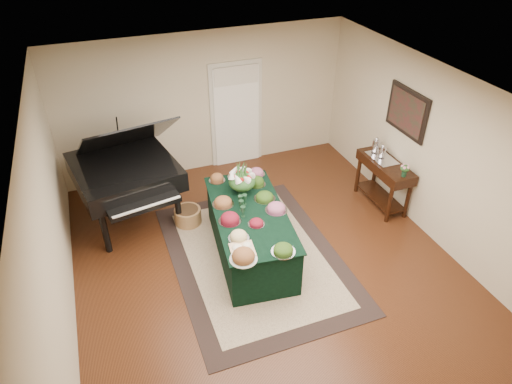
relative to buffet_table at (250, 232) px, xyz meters
name	(u,v)px	position (x,y,z in m)	size (l,w,h in m)	color
ground	(263,259)	(0.13, -0.21, -0.40)	(6.00, 6.00, 0.00)	black
area_rug	(255,257)	(0.03, -0.13, -0.39)	(2.46, 3.44, 0.01)	black
kitchen_doorway	(236,116)	(0.73, 2.76, 0.62)	(1.05, 0.07, 2.10)	beige
buffet_table	(250,232)	(0.00, 0.00, 0.00)	(1.29, 2.29, 0.79)	black
food_platters	(248,209)	(-0.03, 0.01, 0.44)	(1.21, 2.26, 0.12)	silver
cutting_board	(242,247)	(-0.38, -0.74, 0.43)	(0.35, 0.35, 0.10)	tan
green_goblets	(242,204)	(-0.08, 0.10, 0.48)	(0.20, 0.35, 0.18)	#13301C
floral_centerpiece	(242,178)	(0.07, 0.52, 0.65)	(0.43, 0.43, 0.43)	#13301C
grand_piano	(125,171)	(-1.57, 1.55, 0.55)	(1.85, 2.06, 1.86)	black
wicker_basket	(188,216)	(-0.72, 1.07, -0.26)	(0.45, 0.45, 0.28)	olive
mahogany_sideboard	(385,172)	(2.63, 0.42, 0.26)	(0.45, 1.17, 0.86)	black
tea_service	(380,150)	(2.63, 0.65, 0.58)	(0.34, 0.58, 0.30)	silver
pink_bouquet	(405,169)	(2.63, -0.06, 0.61)	(0.17, 0.17, 0.22)	#13301C
wall_painting	(407,112)	(2.85, 0.42, 1.35)	(0.05, 0.95, 0.75)	black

